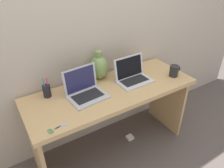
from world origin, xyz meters
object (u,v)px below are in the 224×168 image
Objects in this scene: power_brick at (130,137)px; green_vase at (99,67)px; coffee_mug at (174,71)px; scissors at (54,129)px; laptop_right at (132,74)px; pen_cup at (47,91)px; laptop_left at (84,89)px.

green_vase is at bearing 135.43° from power_brick.
scissors is at bearing -174.80° from coffee_mug.
laptop_right is 1.81× the size of pen_cup.
green_vase is 1.86× the size of scissors.
laptop_left reaches higher than pen_cup.
coffee_mug is 0.85× the size of scissors.
coffee_mug reaches higher than power_brick.
coffee_mug is at bearing -20.95° from laptop_right.
green_vase reaches higher than pen_cup.
coffee_mug is 0.71× the size of pen_cup.
power_brick is at bearing -14.12° from pen_cup.
laptop_left is at bearing -142.84° from green_vase.
laptop_right is at bearing -38.92° from green_vase.
power_brick is (0.75, -0.19, -0.77)m from pen_cup.
laptop_right is 0.42m from coffee_mug.
laptop_right is 0.88m from scissors.
power_brick is (0.84, 0.23, -0.72)m from scissors.
pen_cup is at bearing 165.88° from power_brick.
pen_cup reaches higher than power_brick.
power_brick is at bearing -99.38° from laptop_right.
laptop_right is at bearing 17.35° from scissors.
coffee_mug is 1.80× the size of power_brick.
pen_cup is (-0.75, 0.15, -0.00)m from laptop_right.
scissors is 2.11× the size of power_brick.
power_brick is at bearing -5.29° from laptop_left.
green_vase is 1.54× the size of pen_cup.
scissors reaches higher than power_brick.
laptop_left is 4.67× the size of power_brick.
green_vase is 0.72m from coffee_mug.
laptop_left is 0.91m from power_brick.
laptop_right is (0.48, -0.01, -0.00)m from laptop_left.
laptop_left is 0.48m from laptop_right.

